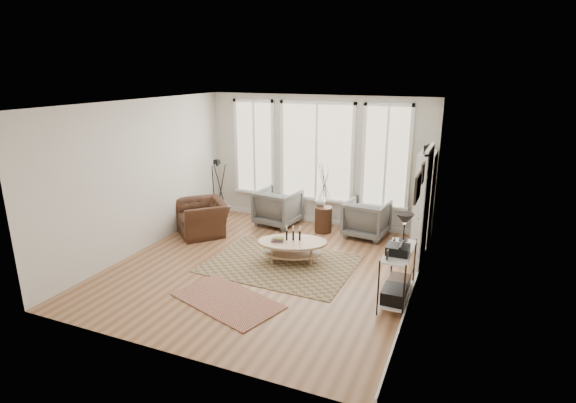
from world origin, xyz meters
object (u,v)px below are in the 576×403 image
at_px(side_table, 324,198).
at_px(armchair_left, 278,207).
at_px(bookcase, 424,199).
at_px(accent_chair, 203,218).
at_px(low_shelf, 398,270).
at_px(coffee_table, 292,246).
at_px(armchair_right, 367,219).

bearing_deg(side_table, armchair_left, 176.74).
height_order(bookcase, accent_chair, bookcase).
distance_m(low_shelf, coffee_table, 2.18).
bearing_deg(armchair_right, armchair_left, 7.18).
distance_m(armchair_left, armchair_right, 2.04).
distance_m(bookcase, armchair_right, 1.26).
bearing_deg(low_shelf, bookcase, 88.72).
xyz_separation_m(coffee_table, side_table, (0.03, 1.73, 0.45)).
height_order(armchair_right, side_table, side_table).
height_order(side_table, accent_chair, side_table).
bearing_deg(armchair_right, low_shelf, 119.06).
height_order(armchair_left, accent_chair, armchair_left).
xyz_separation_m(armchair_right, accent_chair, (-3.30, -1.20, -0.04)).
bearing_deg(bookcase, coffee_table, -139.57).
xyz_separation_m(coffee_table, armchair_left, (-1.08, 1.80, 0.10)).
bearing_deg(armchair_right, coffee_table, 68.52).
height_order(coffee_table, armchair_left, armchair_left).
height_order(armchair_right, accent_chair, armchair_right).
distance_m(side_table, accent_chair, 2.65).
bearing_deg(accent_chair, side_table, 66.94).
xyz_separation_m(low_shelf, accent_chair, (-4.37, 1.36, -0.15)).
relative_size(side_table, accent_chair, 1.44).
relative_size(armchair_right, accent_chair, 0.79).
relative_size(bookcase, side_table, 1.30).
xyz_separation_m(low_shelf, side_table, (-2.01, 2.47, 0.25)).
bearing_deg(bookcase, accent_chair, -165.34).
bearing_deg(armchair_left, armchair_right, -171.40).
height_order(bookcase, armchair_left, bookcase).
bearing_deg(bookcase, side_table, -178.56).
height_order(low_shelf, accent_chair, low_shelf).
relative_size(coffee_table, armchair_left, 1.62).
relative_size(coffee_table, armchair_right, 1.68).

